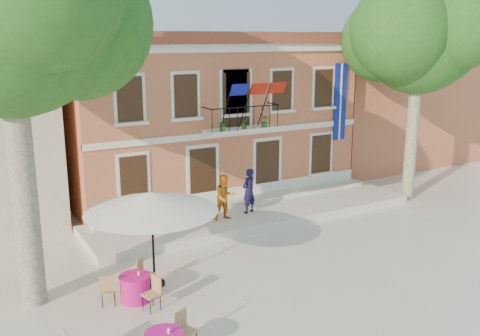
% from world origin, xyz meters
% --- Properties ---
extents(ground, '(90.00, 90.00, 0.00)m').
position_xyz_m(ground, '(0.00, 0.00, 0.00)').
color(ground, beige).
rests_on(ground, ground).
extents(main_building, '(13.50, 9.59, 7.50)m').
position_xyz_m(main_building, '(2.00, 9.99, 3.78)').
color(main_building, '#C06945').
rests_on(main_building, ground).
extents(neighbor_east, '(9.40, 9.40, 6.40)m').
position_xyz_m(neighbor_east, '(14.00, 11.00, 3.22)').
color(neighbor_east, '#C06945').
rests_on(neighbor_east, ground).
extents(terrace, '(14.00, 3.40, 0.30)m').
position_xyz_m(terrace, '(2.00, 4.40, 0.15)').
color(terrace, silver).
rests_on(terrace, ground).
extents(plane_tree_west, '(5.44, 5.44, 10.68)m').
position_xyz_m(plane_tree_west, '(-7.19, 1.16, 7.87)').
color(plane_tree_west, '#A59E84').
rests_on(plane_tree_west, ground).
extents(plane_tree_east, '(5.00, 5.00, 9.82)m').
position_xyz_m(plane_tree_east, '(9.58, 3.23, 7.26)').
color(plane_tree_east, '#A59E84').
rests_on(plane_tree_east, ground).
extents(patio_umbrella, '(3.91, 3.91, 2.91)m').
position_xyz_m(patio_umbrella, '(-3.86, 0.52, 2.61)').
color(patio_umbrella, black).
rests_on(patio_umbrella, ground).
extents(pedestrian_navy, '(0.78, 0.64, 1.84)m').
position_xyz_m(pedestrian_navy, '(1.62, 4.26, 1.22)').
color(pedestrian_navy, '#131036').
rests_on(pedestrian_navy, terrace).
extents(pedestrian_orange, '(0.92, 0.74, 1.81)m').
position_xyz_m(pedestrian_orange, '(0.39, 3.98, 1.21)').
color(pedestrian_orange, orange).
rests_on(pedestrian_orange, terrace).
extents(cafe_table_3, '(1.80, 1.82, 0.95)m').
position_xyz_m(cafe_table_3, '(-4.69, -0.17, 0.43)').
color(cafe_table_3, '#E4159A').
rests_on(cafe_table_3, ground).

